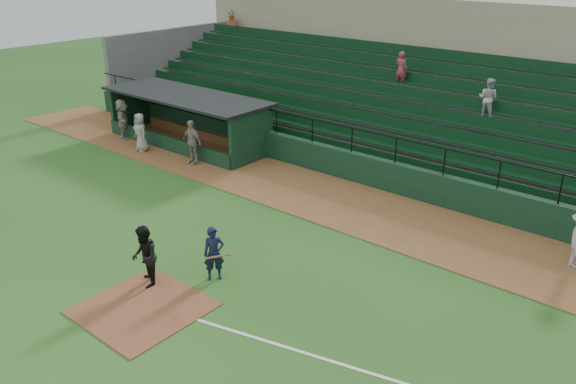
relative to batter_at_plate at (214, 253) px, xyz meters
The scene contains 10 objects.
ground 1.56m from the batter_at_plate, 105.91° to the right, with size 90.00×90.00×0.00m, color #295B1D.
warning_track 6.78m from the batter_at_plate, 93.11° to the left, with size 40.00×4.00×0.03m, color brown.
home_plate_dirt 2.44m from the batter_at_plate, 99.09° to the right, with size 3.00×3.00×0.03m, color brown.
stadium_structure 15.25m from the batter_at_plate, 91.39° to the left, with size 38.00×13.08×6.40m.
dugout 13.08m from the batter_at_plate, 140.70° to the left, with size 8.90×3.20×2.42m.
batter_at_plate is the anchor object (origin of this frame).
umpire 1.92m from the batter_at_plate, 129.69° to the right, with size 0.88×0.69×1.81m, color black.
dugout_player_a 9.83m from the batter_at_plate, 142.06° to the left, with size 1.15×0.48×1.96m, color #99948F.
dugout_player_b 12.27m from the batter_at_plate, 152.53° to the left, with size 0.88×0.57×1.79m, color #A09A95.
dugout_player_c 14.60m from the batter_at_plate, 154.37° to the left, with size 1.83×0.58×1.97m, color #A29D97.
Camera 1 is at (11.20, -8.43, 8.81)m, focal length 36.07 mm.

